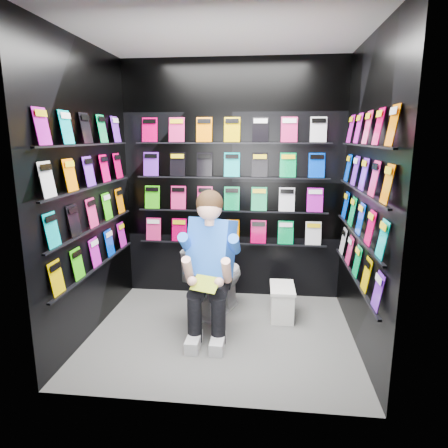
# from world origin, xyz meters

# --- Properties ---
(floor) EXTENTS (2.40, 2.40, 0.00)m
(floor) POSITION_xyz_m (0.00, 0.00, 0.00)
(floor) COLOR #60605D
(floor) RESTS_ON ground
(ceiling) EXTENTS (2.40, 2.40, 0.00)m
(ceiling) POSITION_xyz_m (0.00, 0.00, 2.60)
(ceiling) COLOR white
(ceiling) RESTS_ON floor
(wall_back) EXTENTS (2.40, 0.04, 2.60)m
(wall_back) POSITION_xyz_m (0.00, 1.00, 1.30)
(wall_back) COLOR black
(wall_back) RESTS_ON floor
(wall_front) EXTENTS (2.40, 0.04, 2.60)m
(wall_front) POSITION_xyz_m (0.00, -1.00, 1.30)
(wall_front) COLOR black
(wall_front) RESTS_ON floor
(wall_left) EXTENTS (0.04, 2.00, 2.60)m
(wall_left) POSITION_xyz_m (-1.20, 0.00, 1.30)
(wall_left) COLOR black
(wall_left) RESTS_ON floor
(wall_right) EXTENTS (0.04, 2.00, 2.60)m
(wall_right) POSITION_xyz_m (1.20, 0.00, 1.30)
(wall_right) COLOR black
(wall_right) RESTS_ON floor
(comics_back) EXTENTS (2.10, 0.06, 1.37)m
(comics_back) POSITION_xyz_m (0.00, 0.97, 1.31)
(comics_back) COLOR #CE2165
(comics_back) RESTS_ON wall_back
(comics_left) EXTENTS (0.06, 1.70, 1.37)m
(comics_left) POSITION_xyz_m (-1.17, 0.00, 1.31)
(comics_left) COLOR #CE2165
(comics_left) RESTS_ON wall_left
(comics_right) EXTENTS (0.06, 1.70, 1.37)m
(comics_right) POSITION_xyz_m (1.17, 0.00, 1.31)
(comics_right) COLOR #CE2165
(comics_right) RESTS_ON wall_right
(toilet) EXTENTS (0.65, 0.85, 0.73)m
(toilet) POSITION_xyz_m (-0.11, 0.49, 0.37)
(toilet) COLOR white
(toilet) RESTS_ON floor
(longbox) EXTENTS (0.23, 0.40, 0.30)m
(longbox) POSITION_xyz_m (0.56, 0.43, 0.15)
(longbox) COLOR white
(longbox) RESTS_ON floor
(longbox_lid) EXTENTS (0.25, 0.42, 0.03)m
(longbox_lid) POSITION_xyz_m (0.56, 0.43, 0.31)
(longbox_lid) COLOR white
(longbox_lid) RESTS_ON longbox
(reader) EXTENTS (0.78, 0.93, 1.46)m
(reader) POSITION_xyz_m (-0.11, 0.11, 0.79)
(reader) COLOR blue
(reader) RESTS_ON toilet
(held_comic) EXTENTS (0.27, 0.21, 0.10)m
(held_comic) POSITION_xyz_m (-0.11, -0.24, 0.58)
(held_comic) COLOR green
(held_comic) RESTS_ON reader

